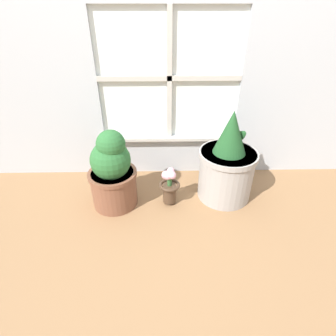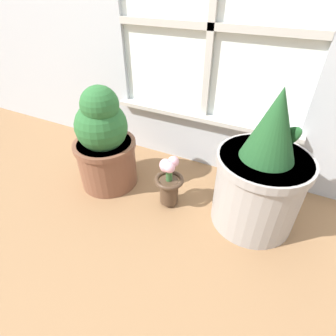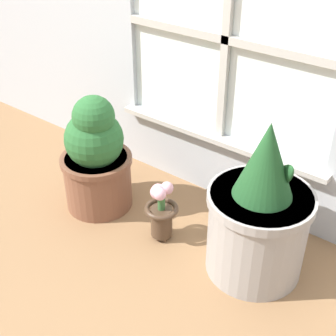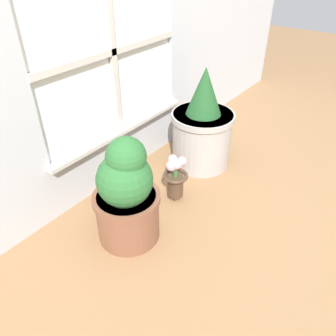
{
  "view_description": "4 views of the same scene",
  "coord_description": "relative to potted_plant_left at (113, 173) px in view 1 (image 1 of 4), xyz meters",
  "views": [
    {
      "loc": [
        -0.05,
        -1.29,
        1.26
      ],
      "look_at": [
        -0.02,
        0.22,
        0.3
      ],
      "focal_mm": 28.0,
      "sensor_mm": 36.0,
      "label": 1
    },
    {
      "loc": [
        0.44,
        -0.71,
        1.0
      ],
      "look_at": [
        -0.01,
        0.21,
        0.24
      ],
      "focal_mm": 28.0,
      "sensor_mm": 36.0,
      "label": 2
    },
    {
      "loc": [
        0.98,
        -1.04,
        1.42
      ],
      "look_at": [
        -0.02,
        0.28,
        0.33
      ],
      "focal_mm": 50.0,
      "sensor_mm": 36.0,
      "label": 3
    },
    {
      "loc": [
        -1.26,
        -0.68,
        1.29
      ],
      "look_at": [
        -0.04,
        0.24,
        0.22
      ],
      "focal_mm": 35.0,
      "sensor_mm": 36.0,
      "label": 4
    }
  ],
  "objects": [
    {
      "name": "flower_vase",
      "position": [
        0.39,
        -0.01,
        -0.11
      ],
      "size": [
        0.15,
        0.15,
        0.29
      ],
      "color": "#473323",
      "rests_on": "ground_plane"
    },
    {
      "name": "potted_plant_left",
      "position": [
        0.0,
        0.0,
        0.0
      ],
      "size": [
        0.34,
        0.34,
        0.58
      ],
      "color": "brown",
      "rests_on": "ground_plane"
    },
    {
      "name": "potted_plant_right",
      "position": [
        0.81,
        0.07,
        0.01
      ],
      "size": [
        0.41,
        0.41,
        0.68
      ],
      "color": "#9E9993",
      "rests_on": "ground_plane"
    },
    {
      "name": "ground_plane",
      "position": [
        0.4,
        -0.22,
        -0.26
      ],
      "size": [
        10.0,
        10.0,
        0.0
      ],
      "primitive_type": "plane",
      "color": "olive"
    }
  ]
}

